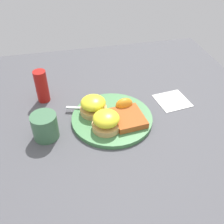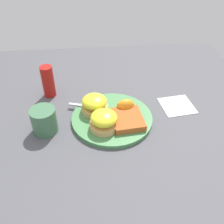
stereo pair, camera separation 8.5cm
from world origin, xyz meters
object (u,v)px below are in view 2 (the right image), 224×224
at_px(sandwich_benedict_left, 95,104).
at_px(orange_wedge, 126,105).
at_px(hashbrown_patty, 127,119).
at_px(sandwich_benedict_right, 104,120).
at_px(condiment_bottle, 48,81).
at_px(cup, 44,120).
at_px(fork, 107,109).

distance_m(sandwich_benedict_left, orange_wedge, 0.10).
height_order(sandwich_benedict_left, orange_wedge, sandwich_benedict_left).
bearing_deg(sandwich_benedict_left, hashbrown_patty, -122.66).
distance_m(sandwich_benedict_right, condiment_bottle, 0.28).
height_order(sandwich_benedict_left, cup, cup).
xyz_separation_m(sandwich_benedict_right, cup, (0.02, 0.18, -0.00)).
bearing_deg(sandwich_benedict_left, fork, -84.21).
bearing_deg(hashbrown_patty, fork, 41.12).
xyz_separation_m(sandwich_benedict_left, hashbrown_patty, (-0.07, -0.10, -0.02)).
height_order(hashbrown_patty, condiment_bottle, condiment_bottle).
relative_size(hashbrown_patty, cup, 1.05).
xyz_separation_m(sandwich_benedict_left, sandwich_benedict_right, (-0.09, -0.03, 0.00)).
xyz_separation_m(orange_wedge, fork, (0.01, 0.06, -0.02)).
relative_size(sandwich_benedict_right, fork, 0.39).
height_order(sandwich_benedict_right, condiment_bottle, condiment_bottle).
xyz_separation_m(sandwich_benedict_right, fork, (0.09, -0.02, -0.03)).
height_order(sandwich_benedict_right, fork, sandwich_benedict_right).
bearing_deg(cup, condiment_bottle, 0.92).
height_order(orange_wedge, cup, cup).
distance_m(sandwich_benedict_right, orange_wedge, 0.11).
xyz_separation_m(sandwich_benedict_left, condiment_bottle, (0.13, 0.16, 0.02)).
bearing_deg(condiment_bottle, sandwich_benedict_left, -128.12).
height_order(hashbrown_patty, fork, hashbrown_patty).
xyz_separation_m(orange_wedge, cup, (-0.06, 0.26, 0.00)).
distance_m(hashbrown_patty, fork, 0.09).
relative_size(hashbrown_patty, fork, 0.48).
distance_m(sandwich_benedict_left, sandwich_benedict_right, 0.09).
bearing_deg(hashbrown_patty, sandwich_benedict_right, 105.26).
bearing_deg(sandwich_benedict_right, condiment_bottle, 41.34).
relative_size(sandwich_benedict_right, condiment_bottle, 0.76).
bearing_deg(hashbrown_patty, cup, 90.04).
relative_size(sandwich_benedict_left, fork, 0.39).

